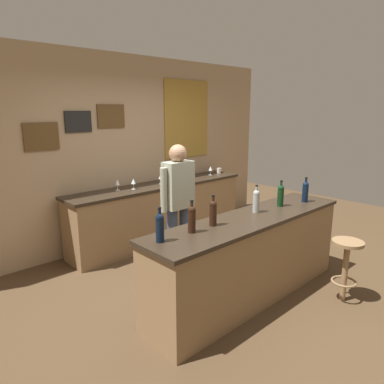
% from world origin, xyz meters
% --- Properties ---
extents(ground_plane, '(10.00, 10.00, 0.00)m').
position_xyz_m(ground_plane, '(0.00, 0.00, 0.00)').
color(ground_plane, '#4C3823').
extents(back_wall, '(6.00, 0.09, 2.80)m').
position_xyz_m(back_wall, '(0.02, 2.03, 1.41)').
color(back_wall, tan).
rests_on(back_wall, ground_plane).
extents(bar_counter, '(2.62, 0.60, 0.92)m').
position_xyz_m(bar_counter, '(0.00, -0.40, 0.46)').
color(bar_counter, olive).
rests_on(bar_counter, ground_plane).
extents(side_counter, '(3.04, 0.56, 0.90)m').
position_xyz_m(side_counter, '(0.40, 1.65, 0.45)').
color(side_counter, olive).
rests_on(side_counter, ground_plane).
extents(bartender, '(0.52, 0.21, 1.62)m').
position_xyz_m(bartender, '(-0.19, 0.55, 0.94)').
color(bartender, '#384766').
rests_on(bartender, ground_plane).
extents(bar_stool, '(0.32, 0.32, 0.68)m').
position_xyz_m(bar_stool, '(0.68, -1.14, 0.46)').
color(bar_stool, olive).
rests_on(bar_stool, ground_plane).
extents(wine_bottle_a, '(0.07, 0.07, 0.31)m').
position_xyz_m(wine_bottle_a, '(-1.14, -0.31, 1.06)').
color(wine_bottle_a, black).
rests_on(wine_bottle_a, bar_counter).
extents(wine_bottle_b, '(0.07, 0.07, 0.31)m').
position_xyz_m(wine_bottle_b, '(-0.78, -0.32, 1.06)').
color(wine_bottle_b, black).
rests_on(wine_bottle_b, bar_counter).
extents(wine_bottle_c, '(0.07, 0.07, 0.31)m').
position_xyz_m(wine_bottle_c, '(-0.50, -0.32, 1.06)').
color(wine_bottle_c, black).
rests_on(wine_bottle_c, bar_counter).
extents(wine_bottle_d, '(0.07, 0.07, 0.31)m').
position_xyz_m(wine_bottle_d, '(0.17, -0.33, 1.06)').
color(wine_bottle_d, '#999E99').
rests_on(wine_bottle_d, bar_counter).
extents(wine_bottle_e, '(0.07, 0.07, 0.31)m').
position_xyz_m(wine_bottle_e, '(0.58, -0.37, 1.06)').
color(wine_bottle_e, black).
rests_on(wine_bottle_e, bar_counter).
extents(wine_bottle_f, '(0.07, 0.07, 0.31)m').
position_xyz_m(wine_bottle_f, '(0.96, -0.46, 1.06)').
color(wine_bottle_f, black).
rests_on(wine_bottle_f, bar_counter).
extents(wine_glass_a, '(0.07, 0.07, 0.16)m').
position_xyz_m(wine_glass_a, '(-0.31, 1.72, 1.01)').
color(wine_glass_a, silver).
rests_on(wine_glass_a, side_counter).
extents(wine_glass_b, '(0.07, 0.07, 0.16)m').
position_xyz_m(wine_glass_b, '(-0.11, 1.62, 1.01)').
color(wine_glass_b, silver).
rests_on(wine_glass_b, side_counter).
extents(wine_glass_c, '(0.07, 0.07, 0.16)m').
position_xyz_m(wine_glass_c, '(0.41, 1.65, 1.01)').
color(wine_glass_c, silver).
rests_on(wine_glass_c, side_counter).
extents(wine_glass_d, '(0.07, 0.07, 0.16)m').
position_xyz_m(wine_glass_d, '(1.50, 1.64, 1.01)').
color(wine_glass_d, silver).
rests_on(wine_glass_d, side_counter).
extents(coffee_mug, '(0.12, 0.08, 0.09)m').
position_xyz_m(coffee_mug, '(1.74, 1.67, 0.95)').
color(coffee_mug, silver).
rests_on(coffee_mug, side_counter).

